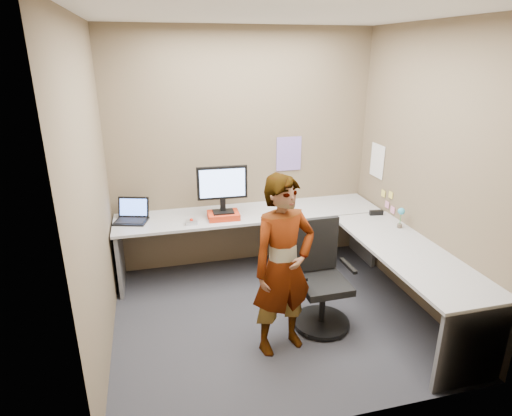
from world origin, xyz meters
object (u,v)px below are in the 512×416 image
object	(u,v)px
desk	(304,241)
person	(283,266)
monitor	(222,185)
office_chair	(321,285)

from	to	relation	value
desk	person	bearing A→B (deg)	-120.98
monitor	office_chair	world-z (taller)	monitor
desk	person	distance (m)	0.97
monitor	office_chair	size ratio (longest dim) A/B	0.54
desk	office_chair	world-z (taller)	office_chair
desk	person	xyz separation A→B (m)	(-0.49, -0.82, 0.19)
monitor	desk	bearing A→B (deg)	-31.56
desk	monitor	distance (m)	1.04
office_chair	person	world-z (taller)	person
office_chair	person	bearing A→B (deg)	-152.56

